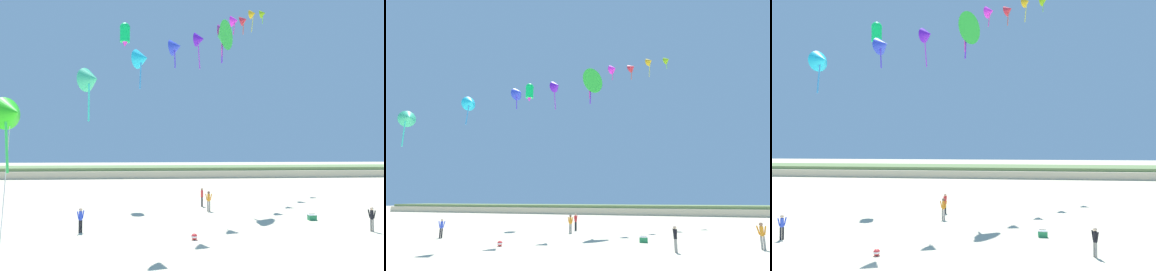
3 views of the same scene
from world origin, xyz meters
The scene contains 12 objects.
ground_plane centered at (0.00, 0.00, 0.00)m, with size 240.00×240.00×0.00m, color beige.
dune_ridge centered at (0.00, 49.87, 0.92)m, with size 120.00×12.90×1.86m.
person_near_left centered at (-1.46, 13.84, 0.97)m, with size 0.26×0.58×1.67m.
person_near_right centered at (8.11, 3.62, 0.89)m, with size 0.30×0.52×1.54m.
person_mid_center centered at (-10.02, 4.83, 0.88)m, with size 0.42×0.44×1.53m.
person_far_left centered at (13.29, 6.16, 0.96)m, with size 0.57×0.29×1.66m.
person_far_right centered at (-1.18, 11.38, 0.97)m, with size 0.59×0.23×1.67m.
kite_banner_string centered at (-0.95, 11.36, 15.02)m, with size 19.58×34.68×24.16m.
large_kite_low_lead centered at (-8.81, 17.07, 16.67)m, with size 1.29×1.32×2.40m.
large_kite_mid_trail centered at (0.34, 13.32, 15.46)m, with size 2.29×2.70×3.85m.
beach_cooler centered at (5.87, 7.30, 0.21)m, with size 0.58×0.41×0.46m.
beach_ball centered at (-3.14, 2.58, 0.18)m, with size 0.36×0.36×0.36m.
Camera 2 is at (8.23, -15.95, 3.10)m, focal length 28.00 mm.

